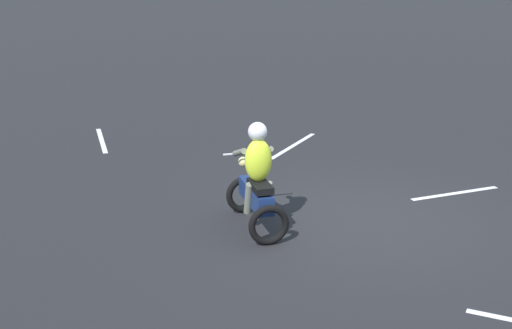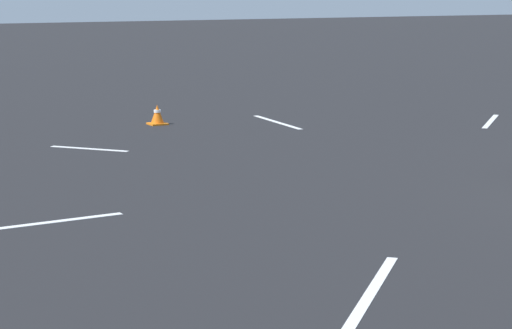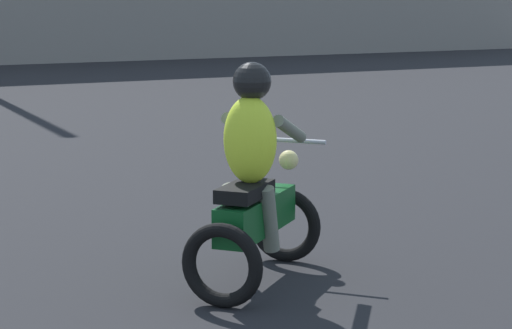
# 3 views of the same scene
# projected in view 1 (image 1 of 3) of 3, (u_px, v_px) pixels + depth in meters

# --- Properties ---
(ground_plane) EXTENTS (120.00, 120.00, 0.00)m
(ground_plane) POSITION_uv_depth(u_px,v_px,m) (365.00, 219.00, 11.05)
(ground_plane) COLOR black
(motorcycle_rider_foreground) EXTENTS (1.39, 1.44, 1.66)m
(motorcycle_rider_foreground) POSITION_uv_depth(u_px,v_px,m) (257.00, 183.00, 10.49)
(motorcycle_rider_foreground) COLOR black
(motorcycle_rider_foreground) RESTS_ON ground
(lane_stripe_sw) EXTENTS (1.23, 1.35, 0.01)m
(lane_stripe_sw) POSITION_uv_depth(u_px,v_px,m) (455.00, 193.00, 12.17)
(lane_stripe_sw) COLOR silver
(lane_stripe_sw) RESTS_ON ground
(lane_stripe_s) EXTENTS (0.13, 2.11, 0.01)m
(lane_stripe_s) POSITION_uv_depth(u_px,v_px,m) (293.00, 146.00, 14.93)
(lane_stripe_s) COLOR silver
(lane_stripe_s) RESTS_ON ground
(lane_stripe_se) EXTENTS (1.42, 1.53, 0.01)m
(lane_stripe_se) POSITION_uv_depth(u_px,v_px,m) (102.00, 140.00, 15.32)
(lane_stripe_se) COLOR silver
(lane_stripe_se) RESTS_ON ground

